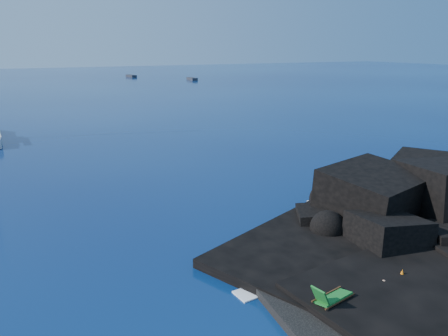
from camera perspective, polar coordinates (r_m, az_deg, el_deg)
The scene contains 9 objects.
ground at distance 16.04m, azimuth 7.62°, elevation -20.84°, with size 400.00×400.00×0.00m, color #040C3A.
beach at distance 18.87m, azimuth 18.51°, elevation -15.47°, with size 8.50×6.00×0.70m, color black.
surf_foam at distance 22.08m, azimuth 11.09°, elevation -10.13°, with size 10.00×8.00×0.06m, color white, non-canonical shape.
deck_chair at distance 16.85m, azimuth 14.14°, elevation -15.45°, with size 1.68×0.74×1.16m, color #176923, non-canonical shape.
towel at distance 18.61m, azimuth 18.87°, elevation -14.63°, with size 1.90×0.90×0.05m, color silver.
sunbather at distance 18.53m, azimuth 18.91°, elevation -14.23°, with size 1.81×0.47×0.26m, color tan, non-canonical shape.
marker_cone at distance 19.50m, azimuth 22.22°, elevation -12.78°, with size 0.32×0.32×0.49m, color orange.
distant_boat_a at distance 142.29m, azimuth -12.03°, elevation 11.55°, with size 1.58×5.08×0.68m, color #26262B.
distant_boat_b at distance 127.44m, azimuth -4.20°, elevation 11.39°, with size 1.59×5.12×0.68m, color #29292F.
Camera 1 is at (-7.55, -10.47, 9.52)m, focal length 35.00 mm.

